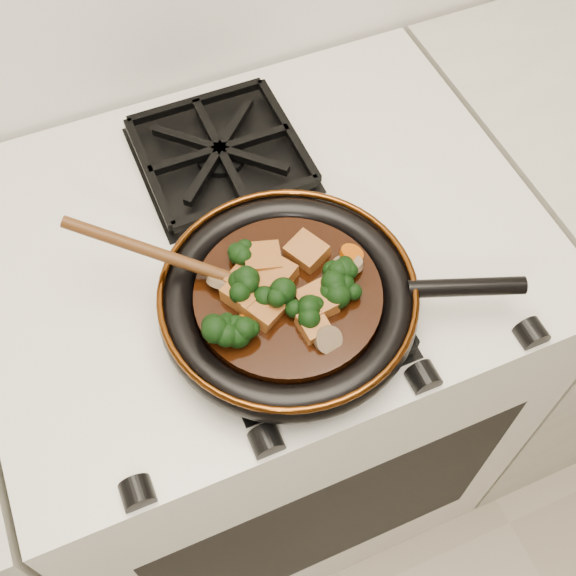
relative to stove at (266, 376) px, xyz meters
name	(u,v)px	position (x,y,z in m)	size (l,w,h in m)	color
stove	(266,376)	(0.00, 0.00, 0.00)	(0.76, 0.60, 0.90)	silver
burner_grate_front	(299,309)	(0.00, -0.14, 0.46)	(0.23, 0.23, 0.03)	black
burner_grate_back	(220,154)	(0.00, 0.14, 0.46)	(0.23, 0.23, 0.03)	black
skillet	(290,300)	(-0.01, -0.14, 0.49)	(0.42, 0.31, 0.05)	black
braising_sauce	(288,297)	(-0.01, -0.14, 0.50)	(0.22, 0.22, 0.02)	black
tofu_cube_0	(276,275)	(-0.02, -0.12, 0.52)	(0.04, 0.04, 0.02)	brown
tofu_cube_1	(307,252)	(0.03, -0.10, 0.52)	(0.04, 0.04, 0.02)	brown
tofu_cube_2	(262,261)	(-0.03, -0.09, 0.52)	(0.04, 0.04, 0.02)	brown
tofu_cube_3	(245,294)	(-0.06, -0.13, 0.52)	(0.04, 0.04, 0.02)	brown
tofu_cube_4	(317,302)	(0.01, -0.17, 0.52)	(0.04, 0.04, 0.02)	brown
tofu_cube_5	(264,309)	(-0.05, -0.15, 0.52)	(0.04, 0.04, 0.02)	brown
tofu_cube_6	(244,282)	(-0.06, -0.11, 0.52)	(0.04, 0.03, 0.02)	brown
tofu_cube_7	(314,326)	(-0.01, -0.20, 0.52)	(0.03, 0.03, 0.02)	brown
broccoli_floret_0	(224,329)	(-0.10, -0.16, 0.52)	(0.06, 0.06, 0.05)	black
broccoli_floret_1	(241,328)	(-0.08, -0.17, 0.52)	(0.06, 0.06, 0.05)	black
broccoli_floret_2	(276,298)	(-0.03, -0.15, 0.52)	(0.06, 0.06, 0.06)	black
broccoli_floret_3	(247,255)	(-0.04, -0.08, 0.52)	(0.06, 0.06, 0.06)	black
broccoli_floret_4	(338,289)	(0.04, -0.16, 0.52)	(0.06, 0.06, 0.05)	black
broccoli_floret_5	(305,311)	(-0.01, -0.18, 0.52)	(0.06, 0.06, 0.05)	black
broccoli_floret_6	(334,271)	(0.05, -0.14, 0.52)	(0.06, 0.06, 0.05)	black
broccoli_floret_7	(245,288)	(-0.06, -0.12, 0.52)	(0.06, 0.06, 0.06)	black
carrot_coin_0	(249,261)	(-0.04, -0.08, 0.51)	(0.03, 0.03, 0.01)	#A94404
carrot_coin_1	(244,325)	(-0.08, -0.16, 0.51)	(0.03, 0.03, 0.01)	#A94404
carrot_coin_2	(280,281)	(-0.02, -0.12, 0.51)	(0.03, 0.03, 0.01)	#A94404
carrot_coin_3	(352,254)	(0.08, -0.12, 0.51)	(0.03, 0.03, 0.01)	#A94404
mushroom_slice_0	(328,340)	(0.00, -0.22, 0.52)	(0.03, 0.03, 0.01)	brown
mushroom_slice_1	(221,281)	(-0.08, -0.10, 0.52)	(0.03, 0.03, 0.01)	brown
mushroom_slice_2	(348,265)	(0.07, -0.13, 0.52)	(0.04, 0.04, 0.01)	brown
wooden_spoon	(196,267)	(-0.10, -0.08, 0.53)	(0.13, 0.11, 0.22)	#4D2A10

